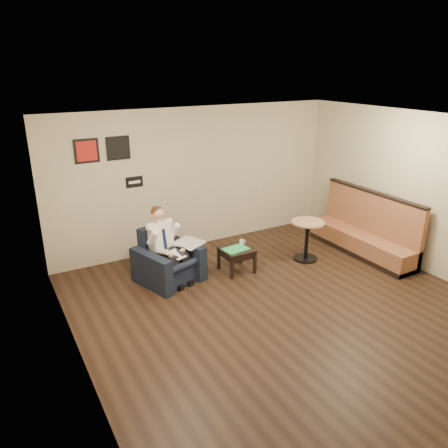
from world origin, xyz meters
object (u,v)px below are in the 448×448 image
seated_man (173,249)px  cafe_table (307,240)px  coffee_mug (242,242)px  armchair (169,256)px  banquette (363,224)px  side_table (237,260)px  smartphone (235,245)px  green_folder (236,249)px

seated_man → cafe_table: 2.63m
coffee_mug → cafe_table: 1.29m
armchair → seated_man: seated_man is taller
cafe_table → banquette: bearing=-14.6°
armchair → banquette: (3.77, -0.78, 0.15)m
coffee_mug → banquette: 2.48m
banquette → seated_man: bearing=169.8°
armchair → side_table: (1.21, -0.26, -0.24)m
side_table → smartphone: bearing=72.8°
armchair → cafe_table: armchair is taller
green_folder → smartphone: (0.08, 0.18, -0.00)m
cafe_table → coffee_mug: bearing=164.5°
armchair → cafe_table: bearing=-27.7°
seated_man → banquette: bearing=-27.4°
seated_man → smartphone: 1.23m
coffee_mug → cafe_table: (1.24, -0.34, -0.10)m
banquette → green_folder: bearing=169.0°
coffee_mug → green_folder: bearing=-146.2°
smartphone → seated_man: bearing=-169.6°
smartphone → coffee_mug: bearing=-7.1°
side_table → green_folder: 0.23m
seated_man → green_folder: bearing=-25.4°
green_folder → smartphone: size_ratio=3.21×
side_table → banquette: bearing=-11.6°
banquette → cafe_table: 1.20m
seated_man → cafe_table: bearing=-25.4°
coffee_mug → smartphone: 0.14m
banquette → cafe_table: banquette is taller
side_table → banquette: (2.57, -0.52, 0.39)m
green_folder → smartphone: bearing=66.1°
green_folder → smartphone: green_folder is taller
armchair → side_table: bearing=-29.3°
armchair → banquette: banquette is taller
smartphone → cafe_table: 1.42m
seated_man → coffee_mug: bearing=-18.4°
armchair → coffee_mug: (1.38, -0.14, 0.03)m
side_table → smartphone: 0.28m
armchair → smartphone: (1.26, -0.10, -0.01)m
smartphone → cafe_table: cafe_table is taller
side_table → cafe_table: size_ratio=0.69×
armchair → smartphone: bearing=-21.9°
side_table → green_folder: green_folder is taller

